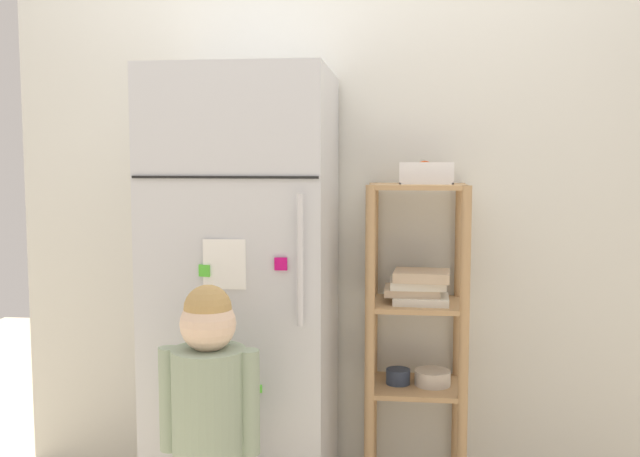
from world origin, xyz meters
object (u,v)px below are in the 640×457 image
object	(u,v)px
refrigerator	(246,296)
pantry_shelf_unit	(417,317)
child_standing	(209,409)
fruit_bin	(425,173)

from	to	relation	value
refrigerator	pantry_shelf_unit	size ratio (longest dim) A/B	1.33
child_standing	fruit_bin	world-z (taller)	fruit_bin
refrigerator	pantry_shelf_unit	world-z (taller)	refrigerator
refrigerator	fruit_bin	distance (m)	0.80
pantry_shelf_unit	fruit_bin	bearing A→B (deg)	35.15
child_standing	fruit_bin	distance (m)	1.16
refrigerator	child_standing	xyz separation A→B (m)	(0.00, -0.52, -0.24)
refrigerator	fruit_bin	xyz separation A→B (m)	(0.64, 0.16, 0.45)
child_standing	pantry_shelf_unit	distance (m)	0.92
refrigerator	pantry_shelf_unit	bearing A→B (deg)	12.93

